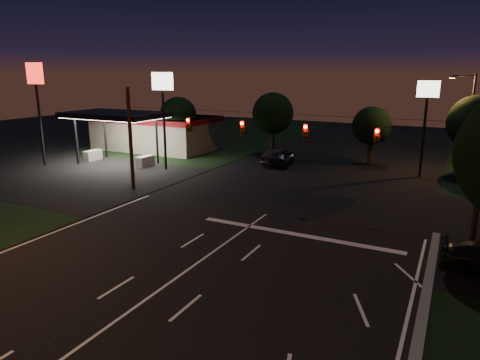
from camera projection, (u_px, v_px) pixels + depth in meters
The scene contains 17 objects.
ground at pixel (116, 321), 15.96m from camera, with size 140.00×140.00×0.00m, color black.
cross_street_left at pixel (72, 176), 38.61m from camera, with size 20.00×16.00×0.02m, color black.
stop_bar at pixel (296, 234), 24.58m from camera, with size 12.00×0.50×0.01m, color silver.
utility_pole_right at pixel (472, 241), 23.63m from camera, with size 0.30×0.30×9.00m, color black.
utility_pole_left at pixel (134, 189), 34.22m from camera, with size 0.28×0.28×8.00m, color black.
signal_span at pixel (273, 129), 27.56m from camera, with size 24.00×0.40×1.56m.
gas_station at pixel (154, 130), 51.28m from camera, with size 14.20×16.10×5.25m.
pole_sign_left_near at pixel (163, 96), 39.45m from camera, with size 2.20×0.30×9.10m.
pole_sign_left_far at pixel (36, 88), 41.13m from camera, with size 2.00×0.30×10.00m.
pole_sign_right at pixel (426, 106), 36.85m from camera, with size 1.80×0.30×8.40m.
street_light_right_far at pixel (467, 118), 37.39m from camera, with size 2.20×0.35×9.00m.
tree_far_a at pixel (179, 116), 48.88m from camera, with size 4.20×4.20×6.42m.
tree_far_b at pixel (273, 114), 47.85m from camera, with size 4.60×4.60×6.98m.
tree_far_c at pixel (372, 126), 42.29m from camera, with size 3.80×3.80×5.86m.
tree_far_d at pixel (477, 124), 36.39m from camera, with size 4.80×4.80×7.30m.
car_oncoming_a at pixel (282, 158), 42.73m from camera, with size 1.85×4.59×1.56m, color black.
car_oncoming_b at pixel (277, 156), 43.41m from camera, with size 1.68×4.81×1.58m, color black.
Camera 1 is at (10.60, -10.54, 9.00)m, focal length 32.00 mm.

